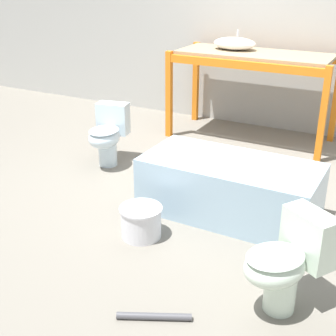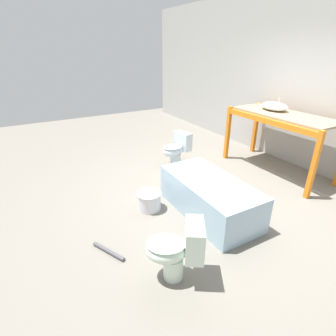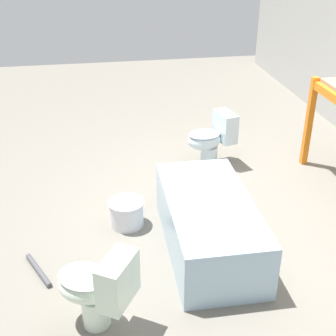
# 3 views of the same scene
# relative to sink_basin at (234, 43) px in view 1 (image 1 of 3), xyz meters

# --- Properties ---
(ground_plane) EXTENTS (12.00, 12.00, 0.00)m
(ground_plane) POSITION_rel_sink_basin_xyz_m (0.28, -1.67, -1.15)
(ground_plane) COLOR slate
(warehouse_wall_rear) EXTENTS (10.80, 0.08, 3.20)m
(warehouse_wall_rear) POSITION_rel_sink_basin_xyz_m (0.28, 0.54, 0.45)
(warehouse_wall_rear) COLOR #ADADA8
(warehouse_wall_rear) RESTS_ON ground_plane
(shelving_rack) EXTENTS (1.94, 0.86, 1.08)m
(shelving_rack) POSITION_rel_sink_basin_xyz_m (0.28, -0.06, -0.23)
(shelving_rack) COLOR orange
(shelving_rack) RESTS_ON ground_plane
(sink_basin) EXTENTS (0.53, 0.35, 0.23)m
(sink_basin) POSITION_rel_sink_basin_xyz_m (0.00, 0.00, 0.00)
(sink_basin) COLOR white
(sink_basin) RESTS_ON shelving_rack
(bathtub_main) EXTENTS (1.52, 0.75, 0.50)m
(bathtub_main) POSITION_rel_sink_basin_xyz_m (0.76, -2.02, -0.87)
(bathtub_main) COLOR #99B7CC
(bathtub_main) RESTS_ON ground_plane
(toilet_near) EXTENTS (0.45, 0.62, 0.65)m
(toilet_near) POSITION_rel_sink_basin_xyz_m (-0.81, -1.58, -0.80)
(toilet_near) COLOR silver
(toilet_near) RESTS_ON ground_plane
(toilet_far) EXTENTS (0.58, 0.65, 0.65)m
(toilet_far) POSITION_rel_sink_basin_xyz_m (1.52, -3.02, -0.80)
(toilet_far) COLOR silver
(toilet_far) RESTS_ON ground_plane
(bucket_white) EXTENTS (0.35, 0.35, 0.26)m
(bucket_white) POSITION_rel_sink_basin_xyz_m (0.28, -2.70, -1.02)
(bucket_white) COLOR silver
(bucket_white) RESTS_ON ground_plane
(loose_pipe) EXTENTS (0.44, 0.24, 0.05)m
(loose_pipe) POSITION_rel_sink_basin_xyz_m (0.85, -3.51, -1.13)
(loose_pipe) COLOR #4C4C51
(loose_pipe) RESTS_ON ground_plane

